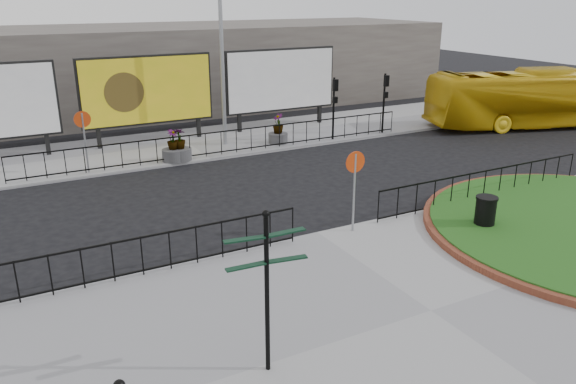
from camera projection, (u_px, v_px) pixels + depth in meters
ground at (317, 236)px, 16.83m from camera, size 90.00×90.00×0.00m
pavement_near at (431, 313)px, 12.65m from camera, size 30.00×10.00×0.12m
pavement_far at (188, 144)px, 26.79m from camera, size 44.00×6.00×0.12m
railing_near_left at (113, 262)px, 13.70m from camera, size 10.00×0.10×1.10m
railing_near_right at (485, 185)px, 19.23m from camera, size 9.00×0.10×1.10m
railing_far at (229, 142)px, 24.78m from camera, size 18.00×0.10×1.10m
speed_sign_far at (83, 128)px, 21.80m from camera, size 0.64×0.07×2.47m
speed_sign_near at (355, 174)px, 16.30m from camera, size 0.64×0.07×2.47m
billboard_mid at (147, 91)px, 26.09m from camera, size 6.20×0.31×4.10m
billboard_right at (281, 80)px, 29.19m from camera, size 6.20×0.31×4.10m
lamp_post at (222, 42)px, 25.03m from camera, size 0.74×0.18×9.23m
signal_pole_a at (334, 99)px, 26.78m from camera, size 0.22×0.26×3.00m
signal_pole_b at (385, 94)px, 28.11m from camera, size 0.22×0.26×3.00m
building_backdrop at (133, 69)px, 34.29m from camera, size 40.00×10.00×5.00m
fingerpost_sign at (267, 277)px, 10.02m from camera, size 1.52×0.38×3.24m
litter_bin at (485, 213)px, 16.74m from camera, size 0.65×0.65×1.07m
bus at (530, 99)px, 30.04m from camera, size 11.34×5.96×3.09m
planter_a at (173, 151)px, 23.80m from camera, size 0.97×0.97×1.35m
planter_b at (180, 149)px, 23.92m from camera, size 0.96×0.96×1.38m
planter_c at (278, 132)px, 26.62m from camera, size 0.92×0.92×1.42m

